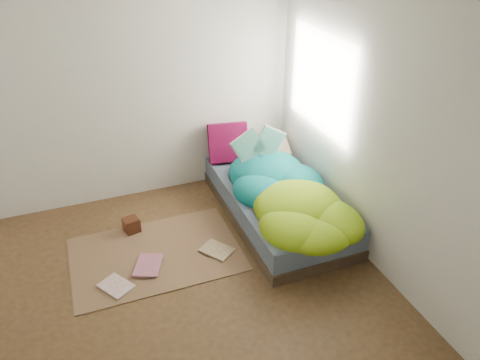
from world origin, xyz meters
The scene contains 12 objects.
ground centered at (0.00, 0.00, 0.00)m, with size 3.50×3.50×0.00m, color #462E1A.
room_walls centered at (0.01, 0.01, 1.63)m, with size 3.54×3.54×2.62m.
bed centered at (1.22, 0.72, 0.17)m, with size 1.00×2.00×0.34m.
duvet centered at (1.22, 0.50, 0.51)m, with size 0.96×1.84×0.34m, color #076571, non-canonical shape.
rug centered at (-0.15, 0.55, 0.01)m, with size 1.60×1.10×0.01m, color brown.
pillow_floral centered at (1.39, 1.51, 0.41)m, with size 0.63×0.39×0.14m, color silver.
pillow_magenta centered at (0.96, 1.55, 0.56)m, with size 0.45×0.14×0.45m, color #540529.
open_book centered at (1.14, 1.05, 0.83)m, with size 0.51×0.11×0.31m, color #2B8331, non-canonical shape.
wooden_box centered at (-0.30, 1.01, 0.09)m, with size 0.15×0.15×0.15m, color #371B0C.
floor_book_a centered at (-0.67, 0.16, 0.02)m, with size 0.21×0.29×0.02m, color white.
floor_book_b centered at (-0.36, 0.43, 0.03)m, with size 0.24×0.32×0.03m, color #CA748F.
floor_book_c centered at (0.33, 0.31, 0.02)m, with size 0.22×0.30×0.02m, color #C7B782.
Camera 1 is at (-0.66, -3.06, 2.95)m, focal length 35.00 mm.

